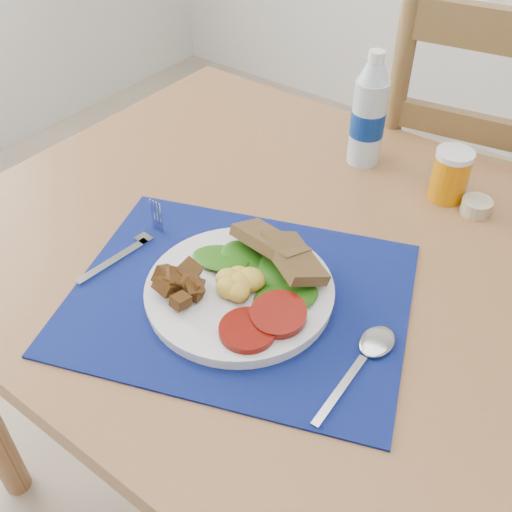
{
  "coord_description": "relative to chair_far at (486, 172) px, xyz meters",
  "views": [
    {
      "loc": [
        0.26,
        -0.43,
        1.38
      ],
      "look_at": [
        -0.13,
        0.1,
        0.8
      ],
      "focal_mm": 42.0,
      "sensor_mm": 36.0,
      "label": 1
    }
  ],
  "objects": [
    {
      "name": "table",
      "position": [
        0.01,
        -0.62,
        0.05
      ],
      "size": [
        1.4,
        0.9,
        0.75
      ],
      "color": "brown",
      "rests_on": "ground"
    },
    {
      "name": "chair_far",
      "position": [
        0.0,
        0.0,
        0.0
      ],
      "size": [
        0.53,
        0.51,
        1.24
      ],
      "rotation": [
        0.0,
        0.0,
        3.31
      ],
      "color": "brown",
      "rests_on": "ground"
    },
    {
      "name": "placemat",
      "position": [
        -0.12,
        -0.76,
        0.13
      ],
      "size": [
        0.59,
        0.53,
        0.0
      ],
      "primitive_type": "cube",
      "rotation": [
        0.0,
        0.0,
        0.35
      ],
      "color": "black",
      "rests_on": "table"
    },
    {
      "name": "breakfast_plate",
      "position": [
        -0.13,
        -0.76,
        0.15
      ],
      "size": [
        0.27,
        0.27,
        0.07
      ],
      "rotation": [
        0.0,
        0.0,
        -0.26
      ],
      "color": "silver",
      "rests_on": "placemat"
    },
    {
      "name": "fork",
      "position": [
        -0.32,
        -0.78,
        0.14
      ],
      "size": [
        0.03,
        0.19,
        0.0
      ],
      "rotation": [
        0.0,
        0.0,
        -0.09
      ],
      "color": "#B2B5BA",
      "rests_on": "placemat"
    },
    {
      "name": "spoon",
      "position": [
        0.09,
        -0.75,
        0.14
      ],
      "size": [
        0.04,
        0.19,
        0.01
      ],
      "rotation": [
        0.0,
        0.0,
        0.03
      ],
      "color": "#B2B5BA",
      "rests_on": "placemat"
    },
    {
      "name": "water_bottle",
      "position": [
        -0.16,
        -0.32,
        0.23
      ],
      "size": [
        0.06,
        0.06,
        0.22
      ],
      "color": "#ADBFCC",
      "rests_on": "table"
    },
    {
      "name": "juice_glass",
      "position": [
        0.02,
        -0.34,
        0.18
      ],
      "size": [
        0.06,
        0.06,
        0.09
      ],
      "primitive_type": "cylinder",
      "color": "#CA7205",
      "rests_on": "table"
    },
    {
      "name": "ramekin",
      "position": [
        0.08,
        -0.35,
        0.14
      ],
      "size": [
        0.05,
        0.05,
        0.03
      ],
      "primitive_type": "cylinder",
      "color": "tan",
      "rests_on": "table"
    }
  ]
}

